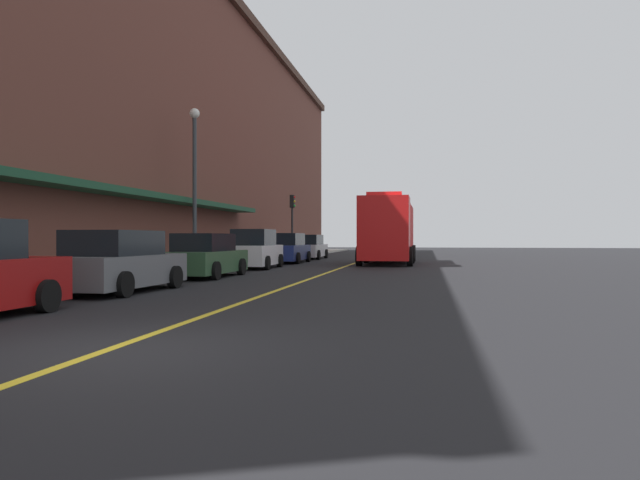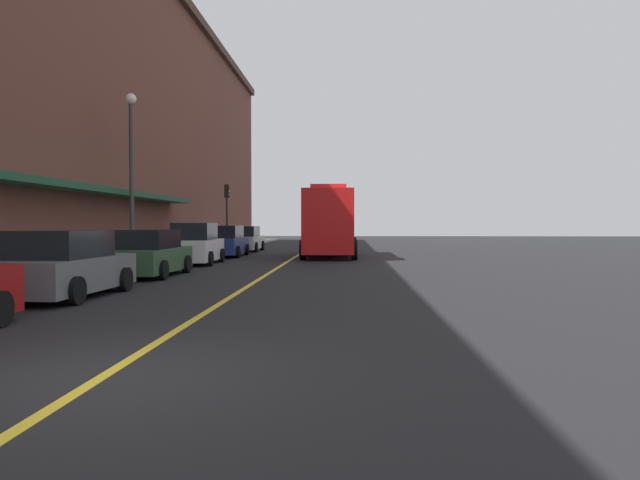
# 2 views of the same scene
# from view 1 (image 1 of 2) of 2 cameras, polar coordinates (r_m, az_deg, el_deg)

# --- Properties ---
(ground_plane) EXTENTS (112.00, 112.00, 0.00)m
(ground_plane) POSITION_cam_1_polar(r_m,az_deg,el_deg) (32.17, 3.24, -2.35)
(ground_plane) COLOR black
(sidewalk_left) EXTENTS (2.40, 70.00, 0.15)m
(sidewalk_left) POSITION_cam_1_polar(r_m,az_deg,el_deg) (33.51, -7.35, -2.12)
(sidewalk_left) COLOR #ADA8A0
(sidewalk_left) RESTS_ON ground
(lane_center_stripe) EXTENTS (0.16, 70.00, 0.01)m
(lane_center_stripe) POSITION_cam_1_polar(r_m,az_deg,el_deg) (32.17, 3.24, -2.34)
(lane_center_stripe) COLOR gold
(lane_center_stripe) RESTS_ON ground
(brick_building_left) EXTENTS (15.10, 64.00, 15.96)m
(brick_building_left) POSITION_cam_1_polar(r_m,az_deg,el_deg) (36.53, -20.36, 10.52)
(brick_building_left) COLOR brown
(brick_building_left) RESTS_ON ground
(parked_car_1) EXTENTS (2.19, 4.41, 1.63)m
(parked_car_1) POSITION_cam_1_polar(r_m,az_deg,el_deg) (16.30, -19.22, -2.15)
(parked_car_1) COLOR #595B60
(parked_car_1) RESTS_ON ground
(parked_car_2) EXTENTS (1.96, 4.54, 1.59)m
(parked_car_2) POSITION_cam_1_polar(r_m,az_deg,el_deg) (21.60, -11.13, -1.61)
(parked_car_2) COLOR #2D5133
(parked_car_2) RESTS_ON ground
(parked_car_3) EXTENTS (2.10, 4.33, 1.84)m
(parked_car_3) POSITION_cam_1_polar(r_m,az_deg,el_deg) (27.43, -6.41, -1.01)
(parked_car_3) COLOR silver
(parked_car_3) RESTS_ON ground
(parked_car_4) EXTENTS (2.15, 4.87, 1.70)m
(parked_car_4) POSITION_cam_1_polar(r_m,az_deg,el_deg) (33.38, -3.30, -0.88)
(parked_car_4) COLOR navy
(parked_car_4) RESTS_ON ground
(parked_car_5) EXTENTS (2.00, 4.77, 1.65)m
(parked_car_5) POSITION_cam_1_polar(r_m,az_deg,el_deg) (39.51, -1.07, -0.75)
(parked_car_5) COLOR silver
(parked_car_5) RESTS_ON ground
(fire_truck) EXTENTS (2.89, 8.50, 3.76)m
(fire_truck) POSITION_cam_1_polar(r_m,az_deg,el_deg) (32.68, 6.71, 0.84)
(fire_truck) COLOR red
(fire_truck) RESTS_ON ground
(parking_meter_0) EXTENTS (0.14, 0.18, 1.33)m
(parking_meter_0) POSITION_cam_1_polar(r_m,az_deg,el_deg) (37.08, -4.21, -0.37)
(parking_meter_0) COLOR #4C4C51
(parking_meter_0) RESTS_ON sidewalk_left
(parking_meter_1) EXTENTS (0.14, 0.18, 1.33)m
(parking_meter_1) POSITION_cam_1_polar(r_m,az_deg,el_deg) (19.69, -18.01, -0.90)
(parking_meter_1) COLOR #4C4C51
(parking_meter_1) RESTS_ON sidewalk_left
(parking_meter_2) EXTENTS (0.14, 0.18, 1.33)m
(parking_meter_2) POSITION_cam_1_polar(r_m,az_deg,el_deg) (38.25, -3.75, -0.35)
(parking_meter_2) COLOR #4C4C51
(parking_meter_2) RESTS_ON sidewalk_left
(street_lamp_left) EXTENTS (0.44, 0.44, 6.94)m
(street_lamp_left) POSITION_cam_1_polar(r_m,az_deg,el_deg) (26.10, -12.20, 6.73)
(street_lamp_left) COLOR #33383D
(street_lamp_left) RESTS_ON sidewalk_left
(traffic_light_near) EXTENTS (0.38, 0.36, 4.30)m
(traffic_light_near) POSITION_cam_1_polar(r_m,az_deg,el_deg) (40.93, -2.73, 2.62)
(traffic_light_near) COLOR #232326
(traffic_light_near) RESTS_ON sidewalk_left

